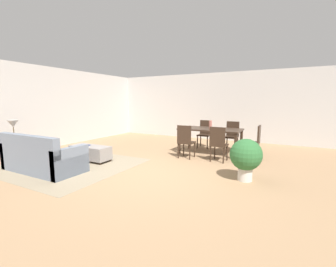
# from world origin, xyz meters

# --- Properties ---
(ground_plane) EXTENTS (10.80, 10.80, 0.00)m
(ground_plane) POSITION_xyz_m (0.00, 0.00, 0.00)
(ground_plane) COLOR #9E7A56
(wall_back) EXTENTS (9.00, 0.12, 2.70)m
(wall_back) POSITION_xyz_m (0.00, 5.00, 1.35)
(wall_back) COLOR beige
(wall_back) RESTS_ON ground_plane
(wall_left) EXTENTS (0.12, 11.00, 2.70)m
(wall_left) POSITION_xyz_m (-4.50, 0.50, 1.35)
(wall_left) COLOR beige
(wall_left) RESTS_ON ground_plane
(area_rug) EXTENTS (3.00, 2.80, 0.01)m
(area_rug) POSITION_xyz_m (-2.05, -0.51, 0.00)
(area_rug) COLOR gray
(area_rug) RESTS_ON ground_plane
(couch) EXTENTS (1.92, 0.86, 0.86)m
(couch) POSITION_xyz_m (-2.18, -1.11, 0.29)
(couch) COLOR slate
(couch) RESTS_ON ground_plane
(ottoman_table) EXTENTS (1.13, 0.46, 0.40)m
(ottoman_table) POSITION_xyz_m (-1.91, 0.04, 0.23)
(ottoman_table) COLOR gray
(ottoman_table) RESTS_ON ground_plane
(side_table) EXTENTS (0.40, 0.40, 0.57)m
(side_table) POSITION_xyz_m (-3.45, -0.99, 0.45)
(side_table) COLOR brown
(side_table) RESTS_ON ground_plane
(table_lamp) EXTENTS (0.26, 0.26, 0.53)m
(table_lamp) POSITION_xyz_m (-3.45, -0.99, 0.98)
(table_lamp) COLOR brown
(table_lamp) RESTS_ON side_table
(dining_table) EXTENTS (1.78, 0.94, 0.76)m
(dining_table) POSITION_xyz_m (0.62, 2.34, 0.67)
(dining_table) COLOR #332319
(dining_table) RESTS_ON ground_plane
(dining_chair_near_left) EXTENTS (0.40, 0.40, 0.92)m
(dining_chair_near_left) POSITION_xyz_m (0.20, 1.47, 0.52)
(dining_chair_near_left) COLOR #332319
(dining_chair_near_left) RESTS_ON ground_plane
(dining_chair_near_right) EXTENTS (0.41, 0.41, 0.92)m
(dining_chair_near_right) POSITION_xyz_m (1.10, 1.52, 0.52)
(dining_chair_near_right) COLOR #332319
(dining_chair_near_right) RESTS_ON ground_plane
(dining_chair_far_left) EXTENTS (0.41, 0.41, 0.92)m
(dining_chair_far_left) POSITION_xyz_m (0.17, 3.19, 0.52)
(dining_chair_far_left) COLOR #332319
(dining_chair_far_left) RESTS_ON ground_plane
(dining_chair_far_right) EXTENTS (0.41, 0.41, 0.92)m
(dining_chair_far_right) POSITION_xyz_m (1.08, 3.16, 0.52)
(dining_chair_far_right) COLOR #332319
(dining_chair_far_right) RESTS_ON ground_plane
(dining_chair_head_east) EXTENTS (0.40, 0.40, 0.92)m
(dining_chair_head_east) POSITION_xyz_m (1.89, 2.34, 0.52)
(dining_chair_head_east) COLOR #332319
(dining_chair_head_east) RESTS_ON ground_plane
(vase_centerpiece) EXTENTS (0.08, 0.08, 0.24)m
(vase_centerpiece) POSITION_xyz_m (0.63, 2.34, 0.88)
(vase_centerpiece) COLOR #B26659
(vase_centerpiece) RESTS_ON dining_table
(book_on_ottoman) EXTENTS (0.26, 0.20, 0.03)m
(book_on_ottoman) POSITION_xyz_m (-2.05, -0.03, 0.42)
(book_on_ottoman) COLOR #3F4C72
(book_on_ottoman) RESTS_ON ottoman_table
(potted_plant) EXTENTS (0.62, 0.62, 0.84)m
(potted_plant) POSITION_xyz_m (1.97, 0.39, 0.49)
(potted_plant) COLOR beige
(potted_plant) RESTS_ON ground_plane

